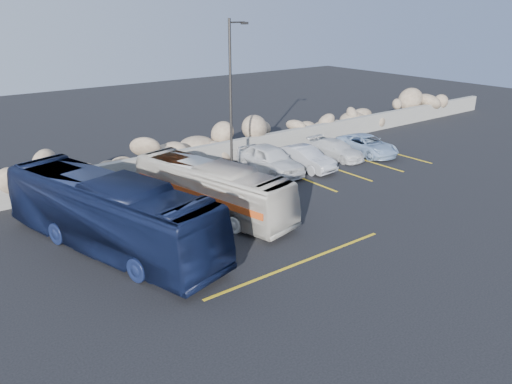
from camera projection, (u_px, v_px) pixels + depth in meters
ground at (324, 257)px, 18.03m from camera, size 90.00×90.00×0.00m
seawall at (167, 163)px, 26.79m from camera, size 60.00×0.40×1.20m
riprap_pile at (156, 146)px, 27.44m from camera, size 54.00×2.80×2.60m
parking_lines at (312, 188)px, 24.82m from camera, size 18.16×9.36×0.01m
lamppost at (232, 96)px, 25.08m from camera, size 1.14×0.18×8.00m
vintage_bus at (212, 189)px, 21.48m from camera, size 3.60×8.43×2.29m
tour_coach at (110, 213)px, 18.22m from camera, size 4.97×10.33×2.80m
car_a at (270, 159)px, 26.93m from camera, size 1.96×4.54×1.53m
car_b at (305, 158)px, 27.62m from camera, size 1.59×3.91×1.26m
car_c at (336, 149)px, 29.66m from camera, size 1.69×3.80×1.08m
car_d at (367, 145)px, 30.45m from camera, size 2.30×4.35×1.16m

